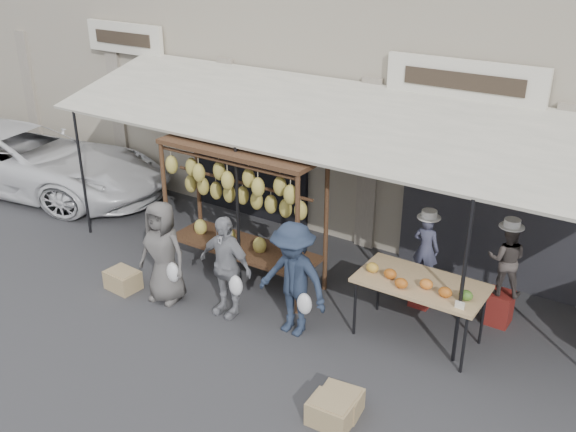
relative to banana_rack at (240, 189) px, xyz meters
name	(u,v)px	position (x,y,z in m)	size (l,w,h in m)	color
ground_plane	(248,342)	(1.08, -1.34, -1.57)	(90.00, 90.00, 0.00)	#2D2D30
shophouse	(446,15)	(1.08, 5.16, 2.08)	(24.00, 6.15, 7.30)	gray
awning	(336,121)	(1.09, 0.94, 1.01)	(10.00, 2.35, 2.92)	beige
banana_rack	(240,189)	(0.00, 0.00, 0.00)	(2.60, 0.90, 2.24)	black
produce_table	(420,285)	(2.97, -0.03, -0.70)	(1.70, 0.90, 1.04)	tan
vendor_left	(426,249)	(2.69, 0.86, -0.62)	(0.39, 0.25, 1.06)	#42445C
vendor_right	(506,260)	(3.79, 1.03, -0.55)	(0.52, 0.40, 1.07)	#4A423E
customer_left	(163,252)	(-0.62, -1.12, -0.77)	(0.78, 0.51, 1.60)	#55524F
customer_mid	(225,266)	(0.39, -0.91, -0.79)	(0.91, 0.38, 1.55)	gray
customer_right	(293,279)	(1.46, -0.78, -0.73)	(1.08, 0.62, 1.67)	#222D42
stool_left	(421,293)	(2.69, 0.86, -1.36)	(0.29, 0.29, 0.41)	maroon
stool_right	(499,307)	(3.79, 1.03, -1.32)	(0.35, 0.35, 0.49)	maroon
crate_near_a	(331,412)	(2.82, -2.07, -1.42)	(0.50, 0.38, 0.30)	tan
crate_near_b	(341,402)	(2.82, -1.84, -1.43)	(0.47, 0.36, 0.28)	tan
crate_far	(123,280)	(-1.39, -1.27, -1.42)	(0.50, 0.38, 0.30)	tan
van	(15,142)	(-6.48, 0.58, -0.57)	(2.20, 4.78, 1.99)	white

